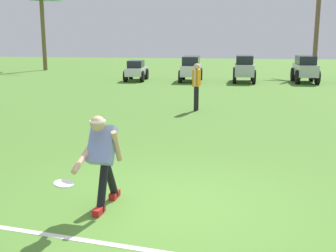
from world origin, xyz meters
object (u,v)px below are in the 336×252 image
frisbee_in_flight (64,184)px  palm_tree_far_left (43,20)px  frisbee_thrower (103,156)px  parked_car_slot_c (244,68)px  teammate_near_sideline (196,82)px  parked_car_slot_a (136,70)px  parked_car_slot_b (191,68)px  parked_car_slot_d (305,68)px  palm_tree_left_of_centre (318,7)px

frisbee_in_flight → palm_tree_far_left: 26.53m
frisbee_thrower → parked_car_slot_c: parked_car_slot_c is taller
frisbee_thrower → frisbee_in_flight: 0.83m
frisbee_in_flight → teammate_near_sideline: teammate_near_sideline is taller
parked_car_slot_a → parked_car_slot_c: bearing=0.9°
frisbee_thrower → parked_car_slot_a: 17.56m
frisbee_in_flight → parked_car_slot_a: 18.28m
parked_car_slot_b → palm_tree_far_left: palm_tree_far_left is taller
parked_car_slot_d → teammate_near_sideline: bearing=-118.1°
frisbee_thrower → parked_car_slot_c: bearing=82.0°
frisbee_thrower → parked_car_slot_c: (2.43, 17.32, -0.05)m
frisbee_thrower → teammate_near_sideline: 8.29m
parked_car_slot_c → palm_tree_left_of_centre: size_ratio=0.35×
parked_car_slot_b → palm_tree_left_of_centre: bearing=38.3°
palm_tree_left_of_centre → frisbee_thrower: bearing=-106.9°
parked_car_slot_c → parked_car_slot_d: bearing=3.9°
frisbee_in_flight → parked_car_slot_d: size_ratio=0.12×
parked_car_slot_c → palm_tree_far_left: (-13.84, 5.81, 2.71)m
frisbee_in_flight → parked_car_slot_b: size_ratio=0.12×
frisbee_in_flight → parked_car_slot_c: (2.69, 18.09, 0.10)m
parked_car_slot_b → palm_tree_left_of_centre: (7.48, 5.91, 3.45)m
teammate_near_sideline → parked_car_slot_b: bearing=96.6°
parked_car_slot_b → palm_tree_far_left: size_ratio=0.45×
frisbee_thrower → parked_car_slot_a: (-3.43, 17.22, -0.22)m
parked_car_slot_a → frisbee_in_flight: bearing=-80.0°
frisbee_thrower → parked_car_slot_a: size_ratio=0.62×
palm_tree_far_left → palm_tree_left_of_centre: bearing=0.3°
parked_car_slot_a → palm_tree_left_of_centre: (10.51, 6.00, 3.61)m
parked_car_slot_c → palm_tree_far_left: bearing=157.2°
frisbee_thrower → parked_car_slot_b: 17.31m
teammate_near_sideline → parked_car_slot_b: size_ratio=0.65×
frisbee_in_flight → teammate_near_sideline: (0.91, 9.04, 0.30)m
frisbee_thrower → parked_car_slot_d: size_ratio=0.59×
frisbee_in_flight → palm_tree_left_of_centre: 25.34m
frisbee_thrower → parked_car_slot_c: size_ratio=0.59×
frisbee_thrower → palm_tree_far_left: (-11.41, 23.13, 2.67)m
palm_tree_far_left → frisbee_thrower: bearing=-63.7°
teammate_near_sideline → parked_car_slot_a: (-4.07, 8.96, -0.38)m
parked_car_slot_c → palm_tree_left_of_centre: (4.65, 5.90, 3.43)m
teammate_near_sideline → parked_car_slot_c: teammate_near_sideline is taller
frisbee_thrower → palm_tree_far_left: size_ratio=0.26×
teammate_near_sideline → palm_tree_far_left: bearing=129.0°
palm_tree_left_of_centre → parked_car_slot_b: bearing=-141.7°
frisbee_thrower → teammate_near_sideline: bearing=85.6°
frisbee_in_flight → parked_car_slot_d: parked_car_slot_d is taller
frisbee_thrower → palm_tree_left_of_centre: size_ratio=0.21×
frisbee_thrower → parked_car_slot_b: size_ratio=0.58×
parked_car_slot_b → parked_car_slot_c: parked_car_slot_c is taller
parked_car_slot_a → palm_tree_left_of_centre: size_ratio=0.33×
frisbee_thrower → parked_car_slot_d: 18.40m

